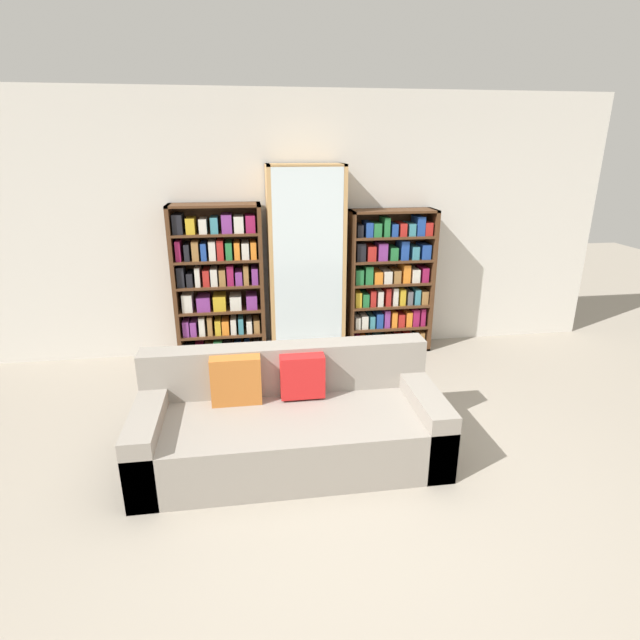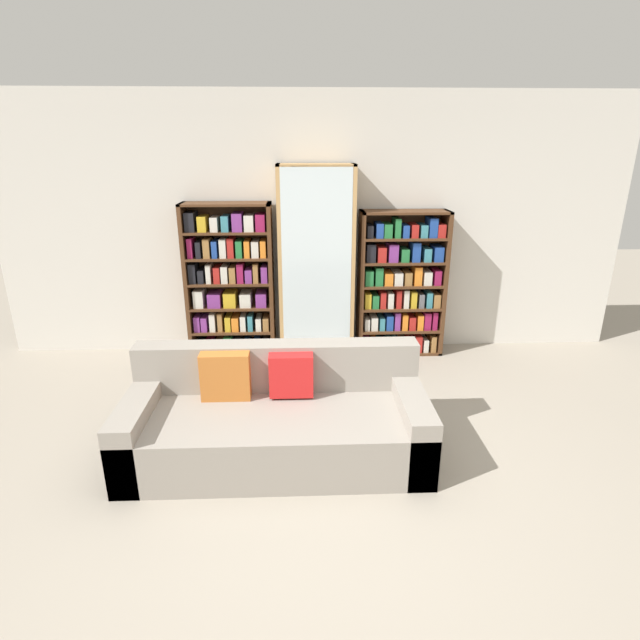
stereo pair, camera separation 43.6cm
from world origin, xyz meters
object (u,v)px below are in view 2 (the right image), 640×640
at_px(couch, 276,421).
at_px(bookshelf_right, 401,286).
at_px(display_cabinet, 316,264).
at_px(wine_bottle, 360,373).
at_px(bookshelf_left, 230,283).

bearing_deg(couch, bookshelf_right, 56.32).
xyz_separation_m(couch, display_cabinet, (0.36, 1.88, 0.74)).
distance_m(couch, display_cabinet, 2.05).
height_order(display_cabinet, wine_bottle, display_cabinet).
bearing_deg(bookshelf_right, display_cabinet, -178.99).
bearing_deg(bookshelf_right, bookshelf_left, 179.99).
distance_m(display_cabinet, wine_bottle, 1.28).
height_order(bookshelf_left, bookshelf_right, bookshelf_left).
xyz_separation_m(couch, bookshelf_right, (1.27, 1.90, 0.48)).
bearing_deg(wine_bottle, couch, -126.22).
distance_m(couch, bookshelf_left, 2.05).
bearing_deg(display_cabinet, couch, -100.71).
xyz_separation_m(bookshelf_right, wine_bottle, (-0.53, -0.90, -0.59)).
bearing_deg(display_cabinet, bookshelf_right, 1.01).
distance_m(bookshelf_right, wine_bottle, 1.20).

